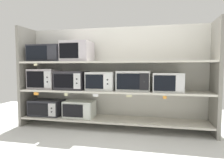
# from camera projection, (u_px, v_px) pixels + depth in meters

# --- Properties ---
(ground) EXTENTS (6.99, 6.00, 0.02)m
(ground) POSITION_uv_depth(u_px,v_px,m) (93.00, 154.00, 2.31)
(ground) COLOR silver
(back_panel) EXTENTS (3.19, 0.04, 1.66)m
(back_panel) POSITION_uv_depth(u_px,v_px,m) (115.00, 76.00, 3.48)
(back_panel) COLOR beige
(back_panel) RESTS_ON ground
(upright_left) EXTENTS (0.05, 0.50, 1.66)m
(upright_left) POSITION_uv_depth(u_px,v_px,m) (28.00, 76.00, 3.55)
(upright_left) COLOR gray
(upright_left) RESTS_ON ground
(upright_right) EXTENTS (0.05, 0.50, 1.66)m
(upright_right) POSITION_uv_depth(u_px,v_px,m) (216.00, 78.00, 2.89)
(upright_right) COLOR gray
(upright_right) RESTS_ON ground
(shelf_0) EXTENTS (2.99, 0.50, 0.03)m
(shelf_0) POSITION_uv_depth(u_px,v_px,m) (112.00, 119.00, 3.27)
(shelf_0) COLOR beige
(shelf_0) RESTS_ON ground
(microwave_0) EXTENTS (0.54, 0.37, 0.27)m
(microwave_0) POSITION_uv_depth(u_px,v_px,m) (47.00, 107.00, 3.51)
(microwave_0) COLOR #28282F
(microwave_0) RESTS_ON shelf_0
(microwave_1) EXTENTS (0.49, 0.33, 0.27)m
(microwave_1) POSITION_uv_depth(u_px,v_px,m) (80.00, 109.00, 3.38)
(microwave_1) COLOR silver
(microwave_1) RESTS_ON shelf_0
(shelf_1) EXTENTS (2.99, 0.50, 0.03)m
(shelf_1) POSITION_uv_depth(u_px,v_px,m) (112.00, 91.00, 3.24)
(shelf_1) COLOR beige
(microwave_2) EXTENTS (0.47, 0.36, 0.34)m
(microwave_2) POSITION_uv_depth(u_px,v_px,m) (44.00, 79.00, 3.48)
(microwave_2) COLOR #BDB3B8
(microwave_2) RESTS_ON shelf_1
(microwave_3) EXTENTS (0.48, 0.43, 0.30)m
(microwave_3) POSITION_uv_depth(u_px,v_px,m) (72.00, 80.00, 3.37)
(microwave_3) COLOR #2C2A2F
(microwave_3) RESTS_ON shelf_1
(microwave_4) EXTENTS (0.45, 0.36, 0.29)m
(microwave_4) POSITION_uv_depth(u_px,v_px,m) (101.00, 81.00, 3.26)
(microwave_4) COLOR silver
(microwave_4) RESTS_ON shelf_1
(microwave_5) EXTENTS (0.51, 0.34, 0.31)m
(microwave_5) POSITION_uv_depth(u_px,v_px,m) (133.00, 81.00, 3.15)
(microwave_5) COLOR silver
(microwave_5) RESTS_ON shelf_1
(microwave_6) EXTENTS (0.44, 0.41, 0.28)m
(microwave_6) POSITION_uv_depth(u_px,v_px,m) (168.00, 82.00, 3.03)
(microwave_6) COLOR silver
(microwave_6) RESTS_ON shelf_1
(price_tag_0) EXTENTS (0.09, 0.00, 0.05)m
(price_tag_0) POSITION_uv_depth(u_px,v_px,m) (36.00, 94.00, 3.25)
(price_tag_0) COLOR orange
(price_tag_1) EXTENTS (0.05, 0.00, 0.04)m
(price_tag_1) POSITION_uv_depth(u_px,v_px,m) (66.00, 95.00, 3.14)
(price_tag_1) COLOR beige
(price_tag_2) EXTENTS (0.08, 0.00, 0.04)m
(price_tag_2) POSITION_uv_depth(u_px,v_px,m) (95.00, 95.00, 3.04)
(price_tag_2) COLOR white
(price_tag_3) EXTENTS (0.08, 0.00, 0.03)m
(price_tag_3) POSITION_uv_depth(u_px,v_px,m) (129.00, 96.00, 2.93)
(price_tag_3) COLOR beige
(price_tag_4) EXTENTS (0.05, 0.00, 0.04)m
(price_tag_4) POSITION_uv_depth(u_px,v_px,m) (165.00, 97.00, 2.82)
(price_tag_4) COLOR orange
(shelf_2) EXTENTS (2.99, 0.50, 0.03)m
(shelf_2) POSITION_uv_depth(u_px,v_px,m) (112.00, 62.00, 3.20)
(shelf_2) COLOR beige
(microwave_7) EXTENTS (0.58, 0.35, 0.28)m
(microwave_7) POSITION_uv_depth(u_px,v_px,m) (46.00, 54.00, 3.44)
(microwave_7) COLOR #2B2C32
(microwave_7) RESTS_ON shelf_2
(microwave_8) EXTENTS (0.46, 0.42, 0.32)m
(microwave_8) POSITION_uv_depth(u_px,v_px,m) (77.00, 52.00, 3.31)
(microwave_8) COLOR #BDB4BA
(microwave_8) RESTS_ON shelf_2
(price_tag_5) EXTENTS (0.06, 0.00, 0.03)m
(price_tag_5) POSITION_uv_depth(u_px,v_px,m) (36.00, 65.00, 3.22)
(price_tag_5) COLOR beige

